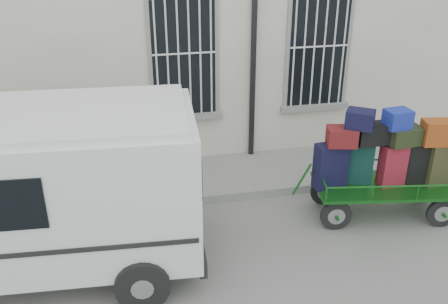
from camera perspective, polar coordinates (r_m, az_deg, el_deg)
ground at (r=7.99m, az=1.79°, el=-10.64°), size 80.00×80.00×0.00m
sidewalk at (r=9.78m, az=-1.24°, el=-2.84°), size 24.00×1.70×0.15m
luggage_cart at (r=8.66m, az=18.04°, el=-1.04°), size 2.76×1.40×1.96m
van at (r=7.29m, az=-22.17°, el=-3.62°), size 4.96×2.46×2.43m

